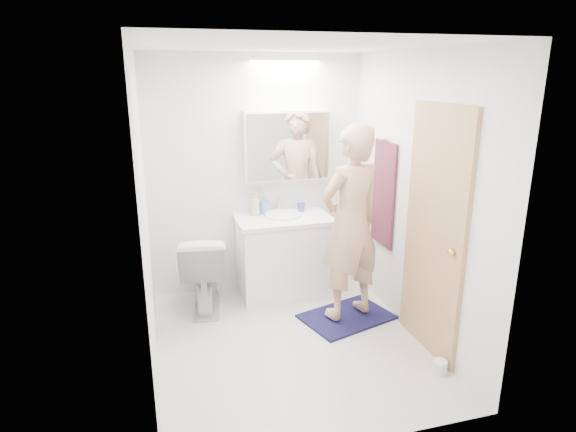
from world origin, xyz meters
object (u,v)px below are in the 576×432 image
object	(u,v)px
medicine_cabinet	(287,146)
person	(350,224)
soap_bottle_b	(264,205)
toilet_paper_roll	(440,367)
vanity_cabinet	(284,257)
toothbrush_cup	(301,207)
toilet	(204,271)
soap_bottle_a	(255,204)

from	to	relation	value
medicine_cabinet	person	xyz separation A→B (m)	(0.33, -0.91, -0.57)
soap_bottle_b	toilet_paper_roll	xyz separation A→B (m)	(0.93, -1.87, -0.86)
vanity_cabinet	toilet_paper_roll	xyz separation A→B (m)	(0.77, -1.69, -0.34)
toothbrush_cup	toilet_paper_roll	xyz separation A→B (m)	(0.54, -1.85, -0.81)
vanity_cabinet	toilet	xyz separation A→B (m)	(-0.83, -0.11, -0.00)
soap_bottle_a	medicine_cabinet	bearing A→B (deg)	9.75
medicine_cabinet	soap_bottle_b	bearing A→B (deg)	-173.24
person	soap_bottle_b	distance (m)	1.05
medicine_cabinet	soap_bottle_a	xyz separation A→B (m)	(-0.35, -0.06, -0.56)
medicine_cabinet	toothbrush_cup	xyz separation A→B (m)	(0.14, -0.05, -0.64)
soap_bottle_a	toothbrush_cup	world-z (taller)	soap_bottle_a
soap_bottle_a	toilet_paper_roll	distance (m)	2.29
toilet	soap_bottle_a	xyz separation A→B (m)	(0.57, 0.27, 0.55)
toilet_paper_roll	toothbrush_cup	bearing A→B (deg)	106.34
toilet	person	xyz separation A→B (m)	(1.25, -0.58, 0.54)
toilet	soap_bottle_b	bearing A→B (deg)	-147.72
medicine_cabinet	toilet	distance (m)	1.48
vanity_cabinet	toothbrush_cup	world-z (taller)	toothbrush_cup
medicine_cabinet	toilet_paper_roll	world-z (taller)	medicine_cabinet
medicine_cabinet	soap_bottle_a	world-z (taller)	medicine_cabinet
vanity_cabinet	soap_bottle_b	xyz separation A→B (m)	(-0.16, 0.18, 0.52)
soap_bottle_b	toilet_paper_roll	bearing A→B (deg)	-63.51
toilet	toilet_paper_roll	distance (m)	2.27
person	toothbrush_cup	xyz separation A→B (m)	(-0.19, 0.86, -0.07)
vanity_cabinet	medicine_cabinet	bearing A→B (deg)	66.00
toilet_paper_roll	person	bearing A→B (deg)	109.53
medicine_cabinet	soap_bottle_a	size ratio (longest dim) A/B	3.71
toilet	medicine_cabinet	bearing A→B (deg)	-152.14
vanity_cabinet	medicine_cabinet	size ratio (longest dim) A/B	1.02
person	soap_bottle_a	distance (m)	1.08
medicine_cabinet	soap_bottle_a	bearing A→B (deg)	-170.25
vanity_cabinet	toilet_paper_roll	world-z (taller)	vanity_cabinet
person	soap_bottle_b	bearing A→B (deg)	-73.31
toothbrush_cup	soap_bottle_b	bearing A→B (deg)	177.07
person	toilet	bearing A→B (deg)	-41.83
vanity_cabinet	toilet	distance (m)	0.83
medicine_cabinet	toilet_paper_roll	xyz separation A→B (m)	(0.68, -1.90, -1.45)
person	soap_bottle_b	size ratio (longest dim) A/B	9.64
toilet	soap_bottle_a	world-z (taller)	soap_bottle_a
person	toilet_paper_roll	distance (m)	1.38
medicine_cabinet	toilet_paper_roll	bearing A→B (deg)	-70.32
toothbrush_cup	toilet_paper_roll	bearing A→B (deg)	-73.66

